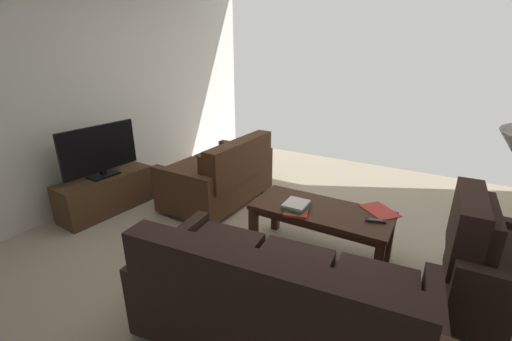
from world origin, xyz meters
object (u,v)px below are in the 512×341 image
(loveseat_near, at_px, (221,175))
(tv_remote, at_px, (375,221))
(sofa_main, at_px, (278,302))
(tv_stand, at_px, (107,193))
(armchair_side, at_px, (501,268))
(coffee_table, at_px, (321,216))
(flat_tv, at_px, (99,151))
(loose_magazine, at_px, (380,211))
(book_stack, at_px, (296,207))

(loveseat_near, height_order, tv_remote, loveseat_near)
(sofa_main, distance_m, tv_stand, 2.68)
(loveseat_near, relative_size, armchair_side, 1.41)
(coffee_table, bearing_deg, flat_tv, 8.89)
(sofa_main, distance_m, tv_remote, 1.15)
(sofa_main, xyz_separation_m, tv_remote, (-0.34, -1.09, 0.14))
(sofa_main, height_order, tv_stand, sofa_main)
(coffee_table, height_order, flat_tv, flat_tv)
(tv_stand, relative_size, tv_remote, 6.56)
(armchair_side, bearing_deg, coffee_table, -1.03)
(sofa_main, relative_size, loose_magazine, 6.04)
(loveseat_near, height_order, coffee_table, loveseat_near)
(coffee_table, xyz_separation_m, flat_tv, (2.45, 0.38, 0.33))
(book_stack, bearing_deg, flat_tv, 6.28)
(coffee_table, bearing_deg, book_stack, 36.40)
(sofa_main, xyz_separation_m, armchair_side, (-1.22, -1.08, 0.01))
(loveseat_near, relative_size, loose_magazine, 4.33)
(coffee_table, distance_m, tv_stand, 2.49)
(flat_tv, bearing_deg, loose_magazine, -168.48)
(flat_tv, height_order, tv_remote, flat_tv)
(sofa_main, height_order, book_stack, sofa_main)
(sofa_main, relative_size, armchair_side, 1.97)
(loveseat_near, height_order, flat_tv, flat_tv)
(tv_stand, xyz_separation_m, tv_remote, (-2.92, -0.37, 0.27))
(loose_magazine, bearing_deg, loveseat_near, -58.53)
(flat_tv, distance_m, tv_remote, 2.95)
(flat_tv, bearing_deg, tv_stand, 5.29)
(book_stack, xyz_separation_m, loose_magazine, (-0.64, -0.34, -0.03))
(book_stack, height_order, tv_remote, book_stack)
(tv_stand, distance_m, tv_remote, 2.96)
(loveseat_near, bearing_deg, loose_magazine, 172.08)
(coffee_table, height_order, loose_magazine, loose_magazine)
(tv_stand, bearing_deg, tv_remote, -172.71)
(tv_stand, height_order, flat_tv, flat_tv)
(tv_stand, height_order, loose_magazine, loose_magazine)
(loveseat_near, xyz_separation_m, tv_remote, (-1.90, 0.48, 0.13))
(tv_stand, bearing_deg, loveseat_near, -140.12)
(coffee_table, height_order, armchair_side, armchair_side)
(loveseat_near, relative_size, coffee_table, 1.11)
(coffee_table, xyz_separation_m, tv_remote, (-0.47, 0.01, 0.08))
(tv_stand, bearing_deg, book_stack, -173.72)
(sofa_main, distance_m, loveseat_near, 2.21)
(tv_remote, bearing_deg, sofa_main, 72.61)
(book_stack, bearing_deg, tv_stand, 6.28)
(sofa_main, xyz_separation_m, flat_tv, (2.58, -0.72, 0.39))
(sofa_main, height_order, loveseat_near, sofa_main)
(flat_tv, bearing_deg, sofa_main, 164.48)
(tv_stand, xyz_separation_m, book_stack, (-2.27, -0.25, 0.29))
(sofa_main, height_order, loose_magazine, sofa_main)
(book_stack, bearing_deg, sofa_main, 107.59)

